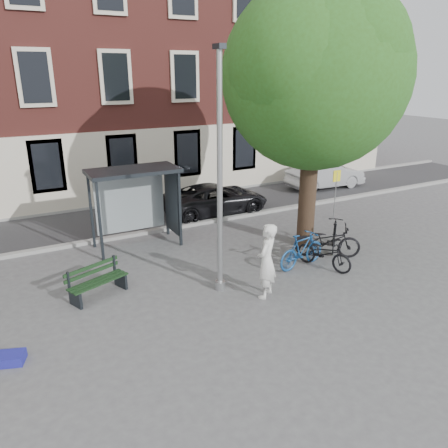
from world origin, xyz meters
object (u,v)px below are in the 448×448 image
object	(u,v)px
car_silver	(325,175)
bench	(97,283)
bike_c	(324,253)
notice_sign	(336,184)
lamppost	(220,188)
car_dark	(216,199)
painter	(267,261)
bike_a	(328,241)
bus_shelter	(145,188)
bike_b	(302,250)
bike_d	(334,235)

from	to	relation	value
car_silver	bench	bearing A→B (deg)	118.99
bike_c	car_silver	size ratio (longest dim) A/B	0.45
notice_sign	lamppost	bearing A→B (deg)	-151.88
lamppost	car_dark	distance (m)	7.02
painter	bike_a	world-z (taller)	painter
bike_c	car_dark	size ratio (longest dim) A/B	0.41
painter	bike_c	world-z (taller)	painter
lamppost	painter	distance (m)	2.18
bike_c	car_silver	world-z (taller)	car_silver
bus_shelter	car_dark	size ratio (longest dim) A/B	0.65
bus_shelter	bike_b	bearing A→B (deg)	-49.51
bike_d	painter	bearing A→B (deg)	67.28
lamppost	bike_c	bearing A→B (deg)	-4.20
bike_b	bike_d	distance (m)	1.90
lamppost	car_silver	bearing A→B (deg)	36.41
bus_shelter	bike_d	size ratio (longest dim) A/B	1.73
bike_b	car_dark	xyz separation A→B (m)	(0.14, 5.88, 0.08)
bike_b	notice_sign	world-z (taller)	notice_sign
painter	car_dark	size ratio (longest dim) A/B	0.45
painter	bike_c	bearing A→B (deg)	157.06
painter	bike_b	xyz separation A→B (m)	(1.93, 1.01, -0.46)
bench	bike_a	xyz separation A→B (m)	(6.94, -0.82, 0.15)
painter	bike_a	size ratio (longest dim) A/B	0.98
notice_sign	bike_c	bearing A→B (deg)	-132.03
bus_shelter	bike_b	world-z (taller)	bus_shelter
painter	bike_c	size ratio (longest dim) A/B	1.11
bike_c	bike_d	size ratio (longest dim) A/B	1.08
painter	bench	size ratio (longest dim) A/B	1.19
bike_c	notice_sign	size ratio (longest dim) A/B	0.92
bus_shelter	bench	size ratio (longest dim) A/B	1.72
car_silver	notice_sign	size ratio (longest dim) A/B	2.05
bike_b	car_silver	world-z (taller)	car_silver
car_dark	notice_sign	bearing A→B (deg)	-126.55
lamppost	bench	world-z (taller)	lamppost
car_dark	bus_shelter	bearing A→B (deg)	118.34
bus_shelter	bike_d	distance (m)	6.36
lamppost	bike_b	bearing A→B (deg)	2.43
bus_shelter	bike_a	distance (m)	6.08
bike_b	notice_sign	distance (m)	5.06
bus_shelter	painter	size ratio (longest dim) A/B	1.44
painter	lamppost	bearing A→B (deg)	-83.26
bench	car_dark	world-z (taller)	car_dark
bus_shelter	lamppost	bearing A→B (deg)	-81.57
bike_d	notice_sign	xyz separation A→B (m)	(2.15, 2.43, 0.92)
bike_b	bench	bearing A→B (deg)	69.66
painter	car_dark	bearing A→B (deg)	-144.27
bike_a	bike_c	xyz separation A→B (m)	(-0.64, -0.60, -0.06)
bus_shelter	bike_b	xyz separation A→B (m)	(3.40, -3.99, -1.38)
painter	bench	xyz separation A→B (m)	(-3.83, 2.06, -0.61)
bike_c	car_silver	bearing A→B (deg)	29.07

